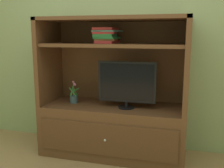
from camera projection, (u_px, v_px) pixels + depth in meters
painted_rear_wall at (121, 29)px, 3.09m from camera, size 6.00×0.10×2.80m
media_console at (113, 113)px, 2.94m from camera, size 1.58×0.63×1.51m
tv_monitor at (127, 83)px, 2.76m from camera, size 0.62×0.18×0.50m
potted_plant at (74, 98)px, 3.01m from camera, size 0.12×0.09×0.26m
magazine_stack at (106, 35)px, 2.79m from camera, size 0.29×0.33×0.16m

